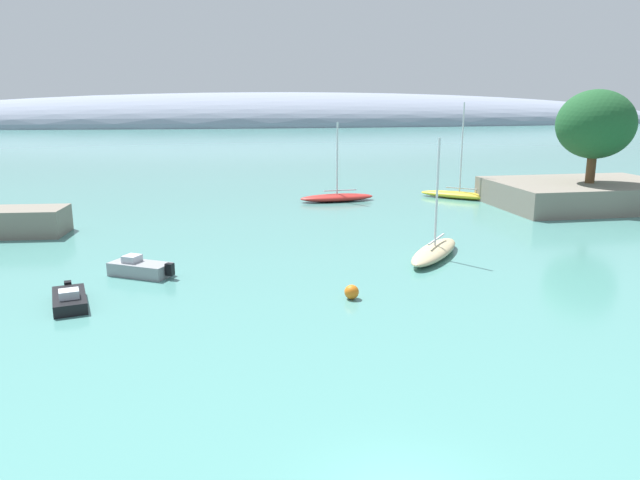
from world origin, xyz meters
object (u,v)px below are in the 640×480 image
at_px(motorboat_grey_foreground, 140,268).
at_px(mooring_buoy_orange, 352,292).
at_px(sailboat_yellow_near_shore, 459,194).
at_px(sailboat_red_outer_mooring, 337,197).
at_px(sailboat_sand_mid_mooring, 434,251).
at_px(motorboat_black_alongside_breakwater, 69,299).
at_px(tree_clump_shore, 595,124).

bearing_deg(motorboat_grey_foreground, mooring_buoy_orange, -178.73).
distance_m(sailboat_yellow_near_shore, sailboat_red_outer_mooring, 12.87).
bearing_deg(sailboat_sand_mid_mooring, motorboat_black_alongside_breakwater, -38.01).
bearing_deg(motorboat_black_alongside_breakwater, sailboat_red_outer_mooring, 131.60).
bearing_deg(motorboat_grey_foreground, sailboat_yellow_near_shore, -111.55).
bearing_deg(motorboat_grey_foreground, motorboat_black_alongside_breakwater, 89.39).
relative_size(sailboat_red_outer_mooring, motorboat_grey_foreground, 1.99).
bearing_deg(mooring_buoy_orange, sailboat_sand_mid_mooring, 44.23).
distance_m(sailboat_yellow_near_shore, motorboat_grey_foreground, 37.36).
distance_m(tree_clump_shore, sailboat_red_outer_mooring, 25.04).
relative_size(tree_clump_shore, motorboat_grey_foreground, 2.17).
relative_size(sailboat_sand_mid_mooring, motorboat_black_alongside_breakwater, 1.88).
bearing_deg(motorboat_black_alongside_breakwater, motorboat_grey_foreground, 135.02).
distance_m(motorboat_grey_foreground, mooring_buoy_orange, 12.84).
bearing_deg(mooring_buoy_orange, sailboat_red_outer_mooring, 79.30).
distance_m(tree_clump_shore, sailboat_sand_mid_mooring, 26.62).
bearing_deg(sailboat_yellow_near_shore, motorboat_grey_foreground, 77.86).
bearing_deg(sailboat_yellow_near_shore, motorboat_black_alongside_breakwater, 80.56).
bearing_deg(tree_clump_shore, mooring_buoy_orange, -142.37).
height_order(motorboat_grey_foreground, motorboat_black_alongside_breakwater, motorboat_grey_foreground).
height_order(sailboat_sand_mid_mooring, motorboat_grey_foreground, sailboat_sand_mid_mooring).
bearing_deg(sailboat_yellow_near_shore, mooring_buoy_orange, 97.94).
xyz_separation_m(sailboat_yellow_near_shore, motorboat_grey_foreground, (-29.63, -22.75, -0.02)).
xyz_separation_m(sailboat_red_outer_mooring, motorboat_black_alongside_breakwater, (-19.72, -28.20, -0.11)).
relative_size(sailboat_yellow_near_shore, sailboat_red_outer_mooring, 1.24).
height_order(tree_clump_shore, mooring_buoy_orange, tree_clump_shore).
bearing_deg(sailboat_sand_mid_mooring, sailboat_yellow_near_shore, -169.38).
bearing_deg(tree_clump_shore, motorboat_grey_foreground, -158.66).
height_order(tree_clump_shore, sailboat_sand_mid_mooring, tree_clump_shore).
distance_m(sailboat_yellow_near_shore, motorboat_black_alongside_breakwater, 42.65).
xyz_separation_m(motorboat_grey_foreground, motorboat_black_alongside_breakwater, (-2.94, -4.78, -0.10)).
bearing_deg(tree_clump_shore, sailboat_sand_mid_mooring, -144.96).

